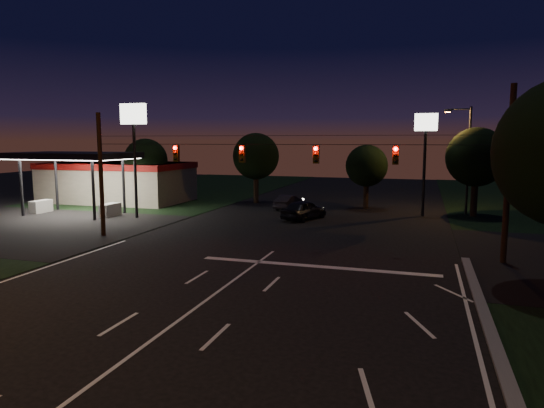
% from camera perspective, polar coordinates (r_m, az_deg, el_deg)
% --- Properties ---
extents(ground, '(140.00, 140.00, 0.00)m').
position_cam_1_polar(ground, '(15.35, -16.24, -16.72)').
color(ground, black).
rests_on(ground, ground).
extents(cross_street_left, '(20.00, 16.00, 0.02)m').
position_cam_1_polar(cross_street_left, '(39.74, -27.65, -2.39)').
color(cross_street_left, black).
rests_on(cross_street_left, ground).
extents(stop_bar, '(12.00, 0.50, 0.01)m').
position_cam_1_polar(stop_bar, '(24.41, 5.17, -7.30)').
color(stop_bar, silver).
rests_on(stop_bar, ground).
extents(utility_pole_right, '(0.30, 0.30, 9.00)m').
position_cam_1_polar(utility_pole_right, '(27.60, 25.51, -6.29)').
color(utility_pole_right, black).
rests_on(utility_pole_right, ground).
extents(utility_pole_left, '(0.28, 0.28, 8.00)m').
position_cam_1_polar(utility_pole_left, '(33.80, -19.19, -3.55)').
color(utility_pole_left, black).
rests_on(utility_pole_left, ground).
extents(signal_span, '(24.00, 0.40, 1.56)m').
position_cam_1_polar(signal_span, '(27.72, 0.73, 6.00)').
color(signal_span, black).
rests_on(signal_span, ground).
extents(gas_station, '(14.20, 16.10, 5.25)m').
position_cam_1_polar(gas_station, '(51.61, -17.98, 2.84)').
color(gas_station, gray).
rests_on(gas_station, ground).
extents(pole_sign_left_near, '(2.20, 0.30, 9.10)m').
position_cam_1_polar(pole_sign_left_near, '(40.12, -15.95, 8.27)').
color(pole_sign_left_near, black).
rests_on(pole_sign_left_near, ground).
extents(pole_sign_right, '(1.80, 0.30, 8.40)m').
position_cam_1_polar(pole_sign_right, '(41.59, 17.60, 7.15)').
color(pole_sign_right, black).
rests_on(pole_sign_right, ground).
extents(street_light_right_far, '(2.20, 0.35, 9.00)m').
position_cam_1_polar(street_light_right_far, '(43.72, 21.81, 5.66)').
color(street_light_right_far, black).
rests_on(street_light_right_far, ground).
extents(tree_far_a, '(4.20, 4.20, 6.42)m').
position_cam_1_polar(tree_far_a, '(49.13, -14.54, 4.94)').
color(tree_far_a, black).
rests_on(tree_far_a, ground).
extents(tree_far_b, '(4.60, 4.60, 6.98)m').
position_cam_1_polar(tree_far_b, '(48.43, -1.84, 5.57)').
color(tree_far_b, black).
rests_on(tree_far_b, ground).
extents(tree_far_c, '(3.80, 3.80, 5.86)m').
position_cam_1_polar(tree_far_c, '(45.02, 11.10, 4.38)').
color(tree_far_c, black).
rests_on(tree_far_c, ground).
extents(tree_far_d, '(4.80, 4.80, 7.30)m').
position_cam_1_polar(tree_far_d, '(42.94, 22.91, 5.03)').
color(tree_far_d, black).
rests_on(tree_far_d, ground).
extents(car_oncoming_a, '(3.27, 4.91, 1.55)m').
position_cam_1_polar(car_oncoming_a, '(38.51, 3.77, -0.67)').
color(car_oncoming_a, black).
rests_on(car_oncoming_a, ground).
extents(car_oncoming_b, '(1.93, 4.07, 1.29)m').
position_cam_1_polar(car_oncoming_b, '(44.31, 1.96, 0.24)').
color(car_oncoming_b, black).
rests_on(car_oncoming_b, ground).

